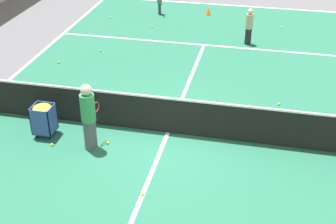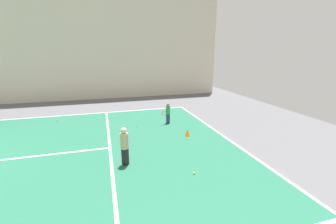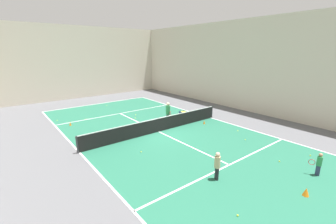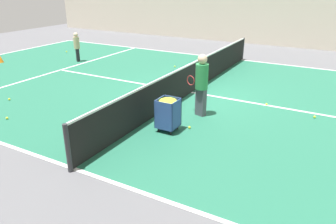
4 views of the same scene
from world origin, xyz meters
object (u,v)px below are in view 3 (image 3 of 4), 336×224
object	(u,v)px
player_near_baseline	(319,163)
training_cone_1	(70,124)
child_midcourt	(217,164)
coach_at_net	(168,112)
ball_cart	(183,114)
tennis_net	(159,125)
training_cone_0	(204,122)

from	to	relation	value
player_near_baseline	training_cone_1	xyz separation A→B (m)	(-7.08, 14.75, -0.49)
training_cone_1	child_midcourt	bearing A→B (deg)	-75.77
player_near_baseline	training_cone_1	bearing A→B (deg)	5.42
player_near_baseline	coach_at_net	distance (m)	10.45
child_midcourt	training_cone_1	distance (m)	12.47
child_midcourt	ball_cart	xyz separation A→B (m)	(4.62, 7.44, -0.17)
coach_at_net	training_cone_1	distance (m)	7.72
player_near_baseline	ball_cart	world-z (taller)	player_near_baseline
child_midcourt	training_cone_1	world-z (taller)	child_midcourt
tennis_net	training_cone_0	xyz separation A→B (m)	(3.92, -0.78, -0.39)
ball_cart	training_cone_1	bearing A→B (deg)	148.88
training_cone_1	coach_at_net	bearing A→B (deg)	-34.45
tennis_net	training_cone_1	world-z (taller)	tennis_net
tennis_net	ball_cart	size ratio (longest dim) A/B	13.22
tennis_net	coach_at_net	bearing A→B (deg)	32.38
tennis_net	child_midcourt	size ratio (longest dim) A/B	8.53
tennis_net	player_near_baseline	world-z (taller)	player_near_baseline
tennis_net	training_cone_0	world-z (taller)	tennis_net
player_near_baseline	training_cone_0	world-z (taller)	player_near_baseline
coach_at_net	ball_cart	distance (m)	1.44
player_near_baseline	ball_cart	bearing A→B (deg)	-23.62
tennis_net	coach_at_net	size ratio (longest dim) A/B	6.57
tennis_net	ball_cart	distance (m)	3.15
tennis_net	player_near_baseline	xyz separation A→B (m)	(2.45, -9.34, 0.11)
ball_cart	child_midcourt	bearing A→B (deg)	-121.85
player_near_baseline	coach_at_net	xyz separation A→B (m)	(-0.75, 10.41, 0.36)
child_midcourt	tennis_net	bearing A→B (deg)	21.22
child_midcourt	training_cone_0	distance (m)	8.07
ball_cart	training_cone_0	world-z (taller)	ball_cart
player_near_baseline	training_cone_0	bearing A→B (deg)	-29.98
ball_cart	training_cone_0	size ratio (longest dim) A/B	2.96
ball_cart	training_cone_0	distance (m)	1.84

